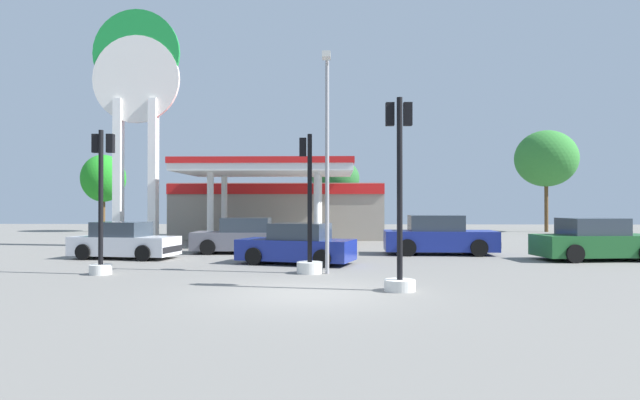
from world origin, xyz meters
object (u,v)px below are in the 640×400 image
station_pole_sign (136,95)px  tree_2 (546,159)px  tree_1 (336,179)px  traffic_signal_0 (101,217)px  corner_streetlamp (327,144)px  tree_0 (103,178)px  car_3 (439,237)px  car_0 (297,245)px  traffic_signal_2 (399,221)px  car_2 (124,242)px  traffic_signal_1 (309,239)px  car_5 (243,237)px  car_1 (595,241)px

station_pole_sign → tree_2: bearing=30.0°
station_pole_sign → tree_1: (10.06, 14.50, -3.56)m
tree_1 → traffic_signal_0: bearing=-105.5°
tree_2 → corner_streetlamp: (-16.43, -25.94, -1.71)m
tree_0 → corner_streetlamp: corner_streetlamp is taller
car_3 → corner_streetlamp: (-4.61, -6.78, 3.18)m
car_0 → tree_0: 28.31m
station_pole_sign → traffic_signal_2: station_pole_sign is taller
tree_0 → tree_1: (18.13, -0.19, -0.06)m
corner_streetlamp → traffic_signal_0: bearing=-179.1°
tree_0 → tree_2: tree_2 is taller
tree_1 → tree_0: bearing=179.4°
station_pole_sign → car_2: size_ratio=2.84×
traffic_signal_1 → tree_1: 25.12m
station_pole_sign → car_5: station_pole_sign is taller
station_pole_sign → car_3: size_ratio=2.55×
car_1 → traffic_signal_1: bearing=-158.5°
car_0 → station_pole_sign: bearing=138.0°
tree_0 → car_1: bearing=-36.8°
tree_0 → car_5: bearing=-52.3°
station_pole_sign → car_0: 13.65m
car_3 → traffic_signal_2: (-2.78, -9.76, 0.95)m
car_3 → traffic_signal_2: size_ratio=0.99×
car_1 → car_3: (-5.48, 2.24, 0.03)m
tree_1 → tree_2: 16.30m
station_pole_sign → traffic_signal_1: (9.29, -10.42, -6.59)m
traffic_signal_1 → station_pole_sign: bearing=131.7°
car_2 → tree_2: (24.43, 21.32, 4.99)m
car_1 → corner_streetlamp: bearing=-155.8°
tree_2 → traffic_signal_2: bearing=-116.8°
station_pole_sign → corner_streetlamp: (9.85, -10.76, -3.70)m
station_pole_sign → corner_streetlamp: 15.05m
car_5 → corner_streetlamp: corner_streetlamp is taller
car_2 → traffic_signal_0: (1.17, -4.74, 1.07)m
car_0 → car_5: size_ratio=1.01×
station_pole_sign → car_2: (1.85, -6.14, -6.99)m
traffic_signal_1 → corner_streetlamp: corner_streetlamp is taller
car_1 → traffic_signal_0: bearing=-164.6°
tree_2 → traffic_signal_1: bearing=-123.6°
car_2 → traffic_signal_0: traffic_signal_0 is taller
station_pole_sign → tree_2: 30.41m
car_3 → traffic_signal_0: bearing=-148.9°
car_2 → tree_1: bearing=68.3°
car_1 → traffic_signal_1: size_ratio=1.09×
car_3 → traffic_signal_2: traffic_signal_2 is taller
car_3 → traffic_signal_0: size_ratio=1.08×
station_pole_sign → tree_0: size_ratio=2.00×
car_3 → tree_0: tree_0 is taller
car_0 → traffic_signal_1: traffic_signal_1 is taller
tree_2 → car_2: bearing=-138.9°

